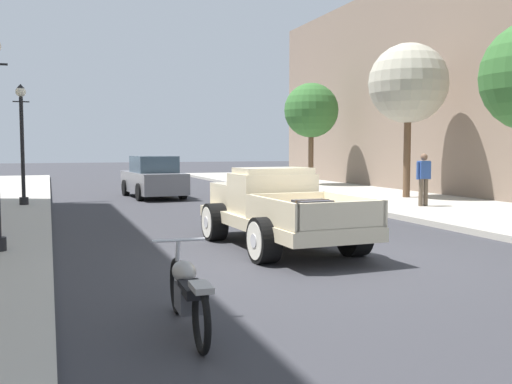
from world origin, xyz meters
The scene contains 8 objects.
ground_plane centered at (0.00, 0.00, 0.00)m, with size 140.00×140.00×0.00m, color #333338.
hotrod_truck_cream centered at (-0.25, 1.73, 0.75)m, with size 2.35×5.00×1.58m.
motorcycle_parked centered at (-3.15, -3.15, 0.44)m, with size 0.62×2.12×0.93m.
car_background_grey centered at (-0.63, 13.97, 0.77)m, with size 2.12×4.42×1.65m.
pedestrian_sidewalk_right centered at (6.55, 6.29, 1.09)m, with size 0.53×0.22×1.65m.
street_lamp_far centered at (-5.31, 10.94, 2.39)m, with size 0.50×0.32×3.85m.
street_tree_second centered at (7.94, 9.28, 4.31)m, with size 2.90×2.90×5.63m.
street_tree_third centered at (7.76, 17.29, 3.80)m, with size 2.68×2.68×5.01m.
Camera 1 is at (-4.52, -9.24, 1.99)m, focal length 41.11 mm.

